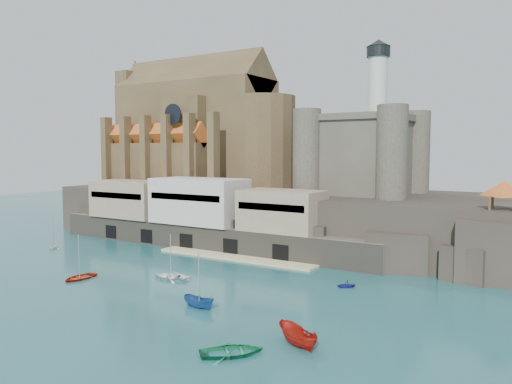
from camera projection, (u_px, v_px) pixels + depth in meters
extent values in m
plane|color=#1A5056|center=(152.00, 280.00, 70.64)|extent=(300.00, 300.00, 0.00)
cube|color=black|center=(286.00, 214.00, 104.06)|extent=(100.00, 34.00, 10.00)
cube|color=black|center=(100.00, 220.00, 110.31)|extent=(9.00, 5.00, 6.00)
cube|color=black|center=(153.00, 226.00, 101.87)|extent=(9.00, 5.00, 6.00)
cube|color=black|center=(221.00, 233.00, 92.91)|extent=(9.00, 5.00, 6.00)
cube|color=black|center=(302.00, 242.00, 83.94)|extent=(9.00, 5.00, 6.00)
cube|color=black|center=(397.00, 252.00, 75.51)|extent=(9.00, 5.00, 6.00)
cube|color=#5F594C|center=(205.00, 236.00, 93.71)|extent=(70.00, 6.00, 4.50)
cube|color=beige|center=(235.00, 257.00, 84.80)|extent=(30.00, 4.00, 0.40)
cube|color=black|center=(111.00, 232.00, 102.91)|extent=(3.00, 0.40, 2.60)
cube|color=black|center=(147.00, 236.00, 97.63)|extent=(3.00, 0.40, 2.60)
cube|color=black|center=(186.00, 241.00, 92.36)|extent=(3.00, 0.40, 2.60)
cube|color=black|center=(231.00, 246.00, 87.09)|extent=(3.00, 0.40, 2.60)
cube|color=black|center=(281.00, 252.00, 81.81)|extent=(3.00, 0.40, 2.60)
cube|color=gray|center=(132.00, 199.00, 104.61)|extent=(16.00, 9.00, 7.50)
cube|color=beige|center=(199.00, 201.00, 95.08)|extent=(18.00, 9.00, 8.50)
cube|color=gray|center=(282.00, 211.00, 85.65)|extent=(14.00, 8.00, 7.00)
cube|color=#4B3A23|center=(194.00, 135.00, 118.08)|extent=(38.00, 14.00, 24.00)
cube|color=#4B3A23|center=(194.00, 84.00, 117.10)|extent=(38.00, 13.01, 13.01)
cylinder|color=#4B3A23|center=(263.00, 143.00, 108.22)|extent=(14.00, 14.00, 20.00)
cube|color=#4B3A23|center=(208.00, 143.00, 116.13)|extent=(10.00, 20.00, 20.00)
cube|color=#4B3A23|center=(154.00, 165.00, 112.72)|extent=(28.00, 5.00, 10.00)
cube|color=#4B3A23|center=(206.00, 164.00, 128.79)|extent=(28.00, 5.00, 10.00)
cube|color=#BD5820|center=(154.00, 136.00, 112.19)|extent=(28.00, 5.66, 5.66)
cube|color=#BD5820|center=(206.00, 138.00, 128.25)|extent=(28.00, 5.66, 5.66)
cube|color=#4B3A23|center=(136.00, 128.00, 127.93)|extent=(4.00, 10.00, 28.00)
cylinder|color=black|center=(173.00, 114.00, 105.45)|extent=(4.40, 0.30, 4.40)
cube|color=#4B3A23|center=(107.00, 152.00, 116.27)|extent=(1.60, 2.20, 16.00)
cube|color=#4B3A23|center=(126.00, 152.00, 113.00)|extent=(1.60, 2.20, 16.00)
cube|color=#4B3A23|center=(146.00, 152.00, 109.73)|extent=(1.60, 2.20, 16.00)
cube|color=#4B3A23|center=(167.00, 152.00, 106.46)|extent=(1.60, 2.20, 16.00)
cube|color=#4B3A23|center=(190.00, 152.00, 103.19)|extent=(1.60, 2.20, 16.00)
cube|color=#4B3A23|center=(214.00, 152.00, 99.92)|extent=(1.60, 2.20, 16.00)
cube|color=#474337|center=(363.00, 157.00, 95.49)|extent=(16.00, 16.00, 14.00)
cube|color=#474337|center=(363.00, 118.00, 94.89)|extent=(17.00, 17.00, 1.20)
cylinder|color=#474337|center=(307.00, 152.00, 92.86)|extent=(5.20, 5.20, 16.00)
cylinder|color=#474337|center=(392.00, 152.00, 84.43)|extent=(5.20, 5.20, 16.00)
cylinder|color=#474337|center=(340.00, 152.00, 106.40)|extent=(5.20, 5.20, 16.00)
cylinder|color=#474337|center=(416.00, 152.00, 97.96)|extent=(5.20, 5.20, 16.00)
cylinder|color=silver|center=(378.00, 89.00, 95.07)|extent=(3.60, 3.60, 12.00)
cylinder|color=black|center=(378.00, 52.00, 94.50)|extent=(4.40, 4.40, 2.00)
cone|color=black|center=(379.00, 43.00, 94.37)|extent=(4.60, 4.60, 1.40)
cube|color=black|center=(502.00, 250.00, 70.13)|extent=(12.00, 10.00, 8.70)
cube|color=black|center=(467.00, 263.00, 69.85)|extent=(6.00, 5.00, 5.00)
cube|color=#4B3A23|center=(503.00, 218.00, 69.76)|extent=(4.20, 4.20, 0.30)
cylinder|color=#4B3A23|center=(489.00, 208.00, 69.13)|extent=(0.36, 0.36, 3.20)
cylinder|color=#4B3A23|center=(492.00, 206.00, 71.84)|extent=(0.36, 0.36, 3.20)
pyramid|color=#BD5820|center=(504.00, 188.00, 69.42)|extent=(6.40, 6.40, 2.20)
imported|color=red|center=(80.00, 279.00, 71.07)|extent=(3.79, 1.23, 5.25)
imported|color=navy|center=(199.00, 307.00, 58.14)|extent=(1.89, 1.85, 4.50)
imported|color=#188351|center=(232.00, 354.00, 44.65)|extent=(3.76, 3.81, 5.81)
imported|color=white|center=(54.00, 249.00, 93.22)|extent=(2.75, 2.16, 2.79)
imported|color=#A5190F|center=(297.00, 345.00, 46.90)|extent=(2.78, 2.76, 5.37)
imported|color=white|center=(171.00, 279.00, 71.27)|extent=(1.54, 4.24, 5.81)
imported|color=navy|center=(346.00, 287.00, 66.65)|extent=(2.50, 2.62, 2.62)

